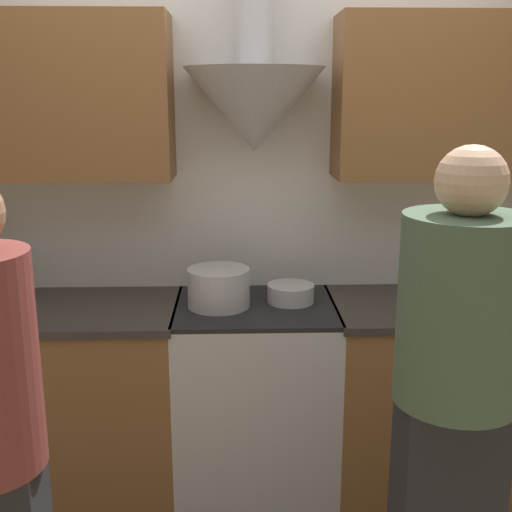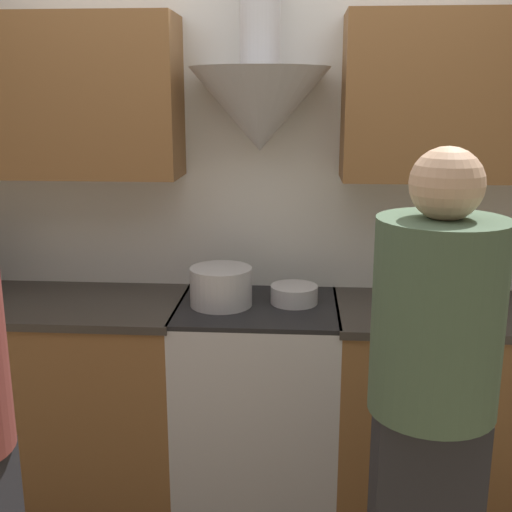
% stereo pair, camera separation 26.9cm
% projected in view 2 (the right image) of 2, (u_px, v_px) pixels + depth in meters
% --- Properties ---
extents(wall_back, '(8.40, 0.61, 2.60)m').
position_uv_depth(wall_back, '(253.00, 168.00, 2.97)').
color(wall_back, white).
rests_on(wall_back, ground_plane).
extents(counter_left, '(1.49, 0.62, 0.90)m').
position_uv_depth(counter_left, '(28.00, 390.00, 3.04)').
color(counter_left, brown).
rests_on(counter_left, ground_plane).
extents(counter_right, '(1.27, 0.62, 0.90)m').
position_uv_depth(counter_right, '(475.00, 405.00, 2.89)').
color(counter_right, brown).
rests_on(counter_right, ground_plane).
extents(stove_range, '(0.72, 0.60, 0.90)m').
position_uv_depth(stove_range, '(258.00, 397.00, 2.96)').
color(stove_range, silver).
rests_on(stove_range, ground_plane).
extents(stock_pot, '(0.27, 0.27, 0.17)m').
position_uv_depth(stock_pot, '(221.00, 286.00, 2.83)').
color(stock_pot, silver).
rests_on(stock_pot, stove_range).
extents(mixing_bowl, '(0.21, 0.21, 0.08)m').
position_uv_depth(mixing_bowl, '(294.00, 294.00, 2.87)').
color(mixing_bowl, silver).
rests_on(mixing_bowl, stove_range).
extents(chefs_knife, '(0.22, 0.04, 0.01)m').
position_uv_depth(chefs_knife, '(476.00, 305.00, 2.84)').
color(chefs_knife, silver).
rests_on(chefs_knife, counter_right).
extents(person_foreground_right, '(0.37, 0.37, 1.68)m').
position_uv_depth(person_foreground_right, '(431.00, 403.00, 1.91)').
color(person_foreground_right, '#28282D').
rests_on(person_foreground_right, ground_plane).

